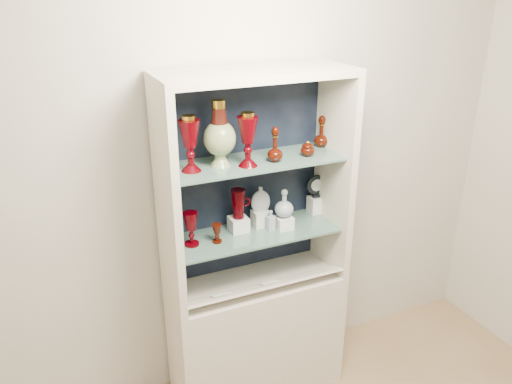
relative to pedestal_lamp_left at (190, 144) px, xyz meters
name	(u,v)px	position (x,y,z in m)	size (l,w,h in m)	color
wall_back	(240,162)	(0.35, 0.22, -0.21)	(3.50, 0.02, 2.80)	beige
cabinet_base	(256,334)	(0.35, 0.00, -1.23)	(1.00, 0.40, 0.75)	beige
cabinet_back_panel	(242,176)	(0.35, 0.19, -0.28)	(0.98, 0.02, 1.15)	black
cabinet_side_left	(167,203)	(-0.13, 0.00, -0.28)	(0.04, 0.40, 1.15)	beige
cabinet_side_right	(334,175)	(0.83, 0.00, -0.28)	(0.04, 0.40, 1.15)	beige
cabinet_top_cap	(256,74)	(0.35, 0.00, 0.31)	(1.00, 0.40, 0.04)	beige
shelf_lower	(255,233)	(0.35, 0.02, -0.57)	(0.92, 0.34, 0.01)	slate
shelf_upper	(254,162)	(0.35, 0.02, -0.15)	(0.92, 0.34, 0.01)	slate
label_ledge	(264,286)	(0.35, -0.11, -0.83)	(0.92, 0.18, 0.01)	beige
label_card_0	(220,294)	(0.09, -0.11, -0.81)	(0.10, 0.07, 0.00)	white
label_card_1	(269,282)	(0.38, -0.11, -0.81)	(0.10, 0.07, 0.00)	white
pedestal_lamp_left	(190,144)	(0.00, 0.00, 0.00)	(0.11, 0.11, 0.28)	#4B0005
pedestal_lamp_right	(248,140)	(0.28, -0.04, 0.00)	(0.11, 0.11, 0.27)	#4B0005
enamel_urn	(220,134)	(0.16, 0.01, 0.03)	(0.16, 0.16, 0.34)	#08450D
ruby_decanter_a	(275,142)	(0.44, -0.04, -0.04)	(0.08, 0.08, 0.21)	#421004
ruby_decanter_b	(322,130)	(0.79, 0.08, -0.04)	(0.08, 0.08, 0.19)	#421004
lidded_bowl	(308,148)	(0.64, -0.03, -0.10)	(0.08, 0.08, 0.09)	#421004
cobalt_goblet	(174,228)	(-0.09, 0.05, -0.46)	(0.08, 0.08, 0.20)	#050C3E
ruby_goblet_tall	(191,229)	(-0.01, 0.02, -0.47)	(0.08, 0.08, 0.19)	#4B0005
ruby_goblet_small	(217,233)	(0.12, -0.01, -0.51)	(0.05, 0.05, 0.11)	#421004
riser_ruby_pitcher	(238,224)	(0.27, 0.07, -0.52)	(0.10, 0.10, 0.08)	silver
ruby_pitcher	(238,204)	(0.27, 0.07, -0.40)	(0.12, 0.08, 0.17)	#4B0005
clear_square_bottle	(271,220)	(0.44, 0.01, -0.50)	(0.04, 0.04, 0.12)	#909FAA
riser_flat_flask	(261,218)	(0.41, 0.08, -0.51)	(0.09, 0.09, 0.09)	silver
flat_flask	(261,199)	(0.41, 0.08, -0.39)	(0.11, 0.04, 0.15)	#A6B2B7
riser_clear_round_decanter	(284,222)	(0.52, 0.00, -0.52)	(0.09, 0.09, 0.07)	silver
clear_round_decanter	(284,204)	(0.52, 0.00, -0.41)	(0.10, 0.10, 0.16)	#909FAA
riser_cameo_medallion	(315,205)	(0.79, 0.11, -0.51)	(0.08, 0.08, 0.10)	silver
cameo_medallion	(316,186)	(0.79, 0.11, -0.39)	(0.12, 0.04, 0.14)	black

